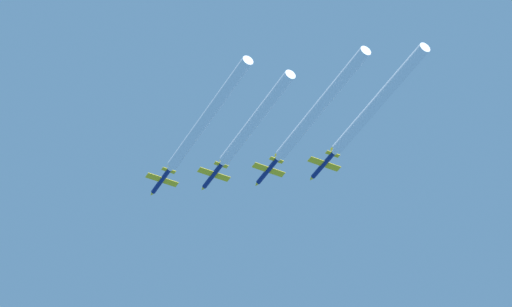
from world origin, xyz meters
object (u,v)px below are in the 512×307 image
object	(u,v)px
jet_fourth_echelon	(323,166)
jet_second_echelon	(212,176)
jet_third_echelon	(267,171)
jet_lead	(161,181)

from	to	relation	value
jet_fourth_echelon	jet_second_echelon	bearing A→B (deg)	138.55
jet_second_echelon	jet_third_echelon	xyz separation A→B (m)	(11.28, -10.04, -1.52)
jet_lead	jet_third_echelon	xyz separation A→B (m)	(22.11, -19.96, -2.77)
jet_lead	jet_second_echelon	distance (m)	14.74
jet_lead	jet_fourth_echelon	size ratio (longest dim) A/B	1.00
jet_fourth_echelon	jet_third_echelon	bearing A→B (deg)	138.80
jet_lead	jet_fourth_echelon	bearing A→B (deg)	-41.78
jet_second_echelon	jet_fourth_echelon	size ratio (longest dim) A/B	1.00
jet_lead	jet_fourth_echelon	distance (m)	44.92
jet_lead	jet_second_echelon	bearing A→B (deg)	-42.46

